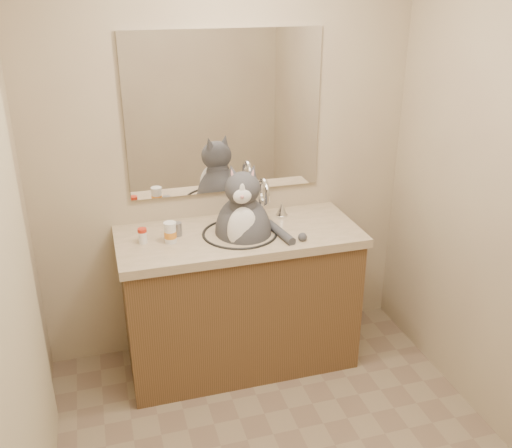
{
  "coord_description": "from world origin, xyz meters",
  "views": [
    {
      "loc": [
        -0.71,
        -1.81,
        2.15
      ],
      "look_at": [
        0.01,
        0.65,
        1.03
      ],
      "focal_mm": 40.0,
      "sensor_mm": 36.0,
      "label": 1
    }
  ],
  "objects_px": {
    "pill_bottle_redcap": "(143,236)",
    "grey_canister": "(178,229)",
    "cat": "(243,227)",
    "pill_bottle_orange": "(170,233)"
  },
  "relations": [
    {
      "from": "pill_bottle_redcap",
      "to": "grey_canister",
      "type": "relative_size",
      "value": 1.08
    },
    {
      "from": "cat",
      "to": "pill_bottle_redcap",
      "type": "bearing_deg",
      "value": -167.31
    },
    {
      "from": "pill_bottle_redcap",
      "to": "pill_bottle_orange",
      "type": "distance_m",
      "value": 0.15
    },
    {
      "from": "cat",
      "to": "grey_canister",
      "type": "distance_m",
      "value": 0.36
    },
    {
      "from": "pill_bottle_orange",
      "to": "grey_canister",
      "type": "height_order",
      "value": "pill_bottle_orange"
    },
    {
      "from": "pill_bottle_orange",
      "to": "pill_bottle_redcap",
      "type": "bearing_deg",
      "value": 167.22
    },
    {
      "from": "cat",
      "to": "grey_canister",
      "type": "xyz_separation_m",
      "value": [
        -0.35,
        0.07,
        0.0
      ]
    },
    {
      "from": "pill_bottle_redcap",
      "to": "grey_canister",
      "type": "bearing_deg",
      "value": 12.06
    },
    {
      "from": "cat",
      "to": "grey_canister",
      "type": "height_order",
      "value": "cat"
    },
    {
      "from": "pill_bottle_redcap",
      "to": "grey_canister",
      "type": "height_order",
      "value": "pill_bottle_redcap"
    }
  ]
}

